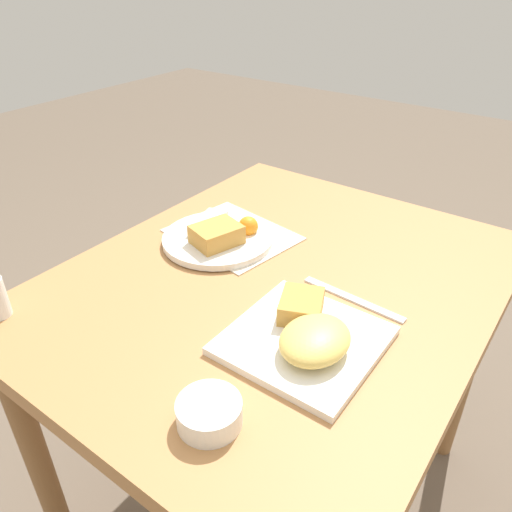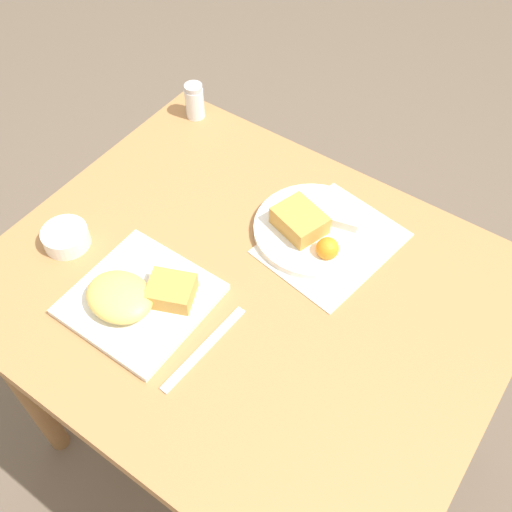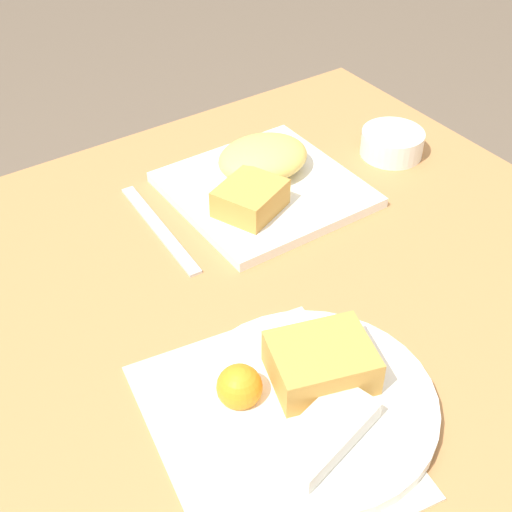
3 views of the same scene
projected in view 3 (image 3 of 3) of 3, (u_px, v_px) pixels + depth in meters
dining_table at (239, 346)px, 0.87m from camera, size 0.94×0.77×0.70m
menu_card at (270, 428)px, 0.67m from camera, size 0.24×0.29×0.00m
plate_square_near at (262, 178)px, 0.95m from camera, size 0.23×0.23×0.06m
plate_oval_far at (310, 395)px, 0.67m from camera, size 0.24×0.24×0.05m
sauce_ramekin at (392, 142)px, 1.03m from camera, size 0.09×0.09×0.04m
butter_knife at (159, 228)px, 0.90m from camera, size 0.03×0.20×0.00m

